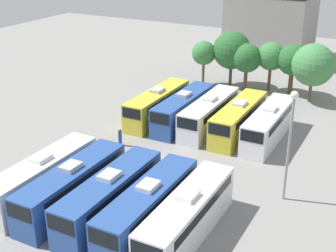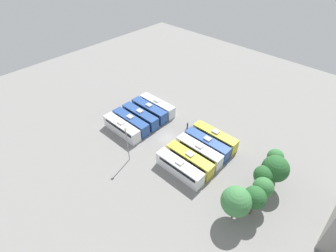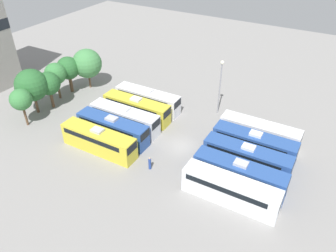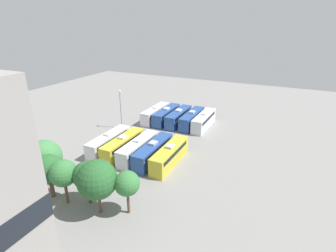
{
  "view_description": "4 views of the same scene",
  "coord_description": "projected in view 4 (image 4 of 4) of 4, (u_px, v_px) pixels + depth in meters",
  "views": [
    {
      "loc": [
        17.84,
        -33.77,
        19.93
      ],
      "look_at": [
        -0.76,
        1.37,
        3.1
      ],
      "focal_mm": 50.0,
      "sensor_mm": 36.0,
      "label": 1
    },
    {
      "loc": [
        34.4,
        32.46,
        41.77
      ],
      "look_at": [
        -1.6,
        -1.21,
        2.0
      ],
      "focal_mm": 28.0,
      "sensor_mm": 36.0,
      "label": 2
    },
    {
      "loc": [
        -32.61,
        -16.46,
        28.24
      ],
      "look_at": [
        -0.51,
        1.75,
        3.18
      ],
      "focal_mm": 35.0,
      "sensor_mm": 36.0,
      "label": 3
    },
    {
      "loc": [
        -23.22,
        45.82,
        23.13
      ],
      "look_at": [
        -1.82,
        0.66,
        3.22
      ],
      "focal_mm": 28.0,
      "sensor_mm": 36.0,
      "label": 4
    }
  ],
  "objects": [
    {
      "name": "ground_plane",
      "position": [
        162.0,
        138.0,
        56.26
      ],
      "size": [
        123.41,
        123.41,
        0.0
      ],
      "primitive_type": "plane",
      "color": "gray"
    },
    {
      "name": "bus_0",
      "position": [
        204.0,
        120.0,
        61.11
      ],
      "size": [
        2.52,
        11.1,
        3.55
      ],
      "color": "silver",
      "rests_on": "ground_plane"
    },
    {
      "name": "bus_1",
      "position": [
        192.0,
        118.0,
        62.3
      ],
      "size": [
        2.52,
        11.1,
        3.55
      ],
      "color": "#284C93",
      "rests_on": "ground_plane"
    },
    {
      "name": "bus_2",
      "position": [
        179.0,
        117.0,
        63.48
      ],
      "size": [
        2.52,
        11.1,
        3.55
      ],
      "color": "#284C93",
      "rests_on": "ground_plane"
    },
    {
      "name": "bus_3",
      "position": [
        166.0,
        115.0,
        64.72
      ],
      "size": [
        2.52,
        11.1,
        3.55
      ],
      "color": "#284C93",
      "rests_on": "ground_plane"
    },
    {
      "name": "bus_4",
      "position": [
        155.0,
        113.0,
        65.78
      ],
      "size": [
        2.52,
        11.1,
        3.55
      ],
      "color": "silver",
      "rests_on": "ground_plane"
    },
    {
      "name": "bus_5",
      "position": [
        170.0,
        155.0,
        45.29
      ],
      "size": [
        2.52,
        11.1,
        3.55
      ],
      "color": "gold",
      "rests_on": "ground_plane"
    },
    {
      "name": "bus_6",
      "position": [
        153.0,
        151.0,
        46.48
      ],
      "size": [
        2.52,
        11.1,
        3.55
      ],
      "color": "#284C93",
      "rests_on": "ground_plane"
    },
    {
      "name": "bus_7",
      "position": [
        138.0,
        148.0,
        47.6
      ],
      "size": [
        2.52,
        11.1,
        3.55
      ],
      "color": "silver",
      "rests_on": "ground_plane"
    },
    {
      "name": "bus_8",
      "position": [
        123.0,
        145.0,
        48.85
      ],
      "size": [
        2.52,
        11.1,
        3.55
      ],
      "color": "gold",
      "rests_on": "ground_plane"
    },
    {
      "name": "bus_9",
      "position": [
        109.0,
        142.0,
        50.16
      ],
      "size": [
        2.52,
        11.1,
        3.55
      ],
      "color": "white",
      "rests_on": "ground_plane"
    },
    {
      "name": "worker_person",
      "position": [
        186.0,
        141.0,
        52.46
      ],
      "size": [
        0.36,
        0.36,
        1.82
      ],
      "color": "navy",
      "rests_on": "ground_plane"
    },
    {
      "name": "light_pole",
      "position": [
        120.0,
        103.0,
        59.25
      ],
      "size": [
        0.6,
        0.6,
        9.07
      ],
      "color": "gray",
      "rests_on": "ground_plane"
    },
    {
      "name": "tree_0",
      "position": [
        127.0,
        184.0,
        32.53
      ],
      "size": [
        3.25,
        3.25,
        6.09
      ],
      "color": "brown",
      "rests_on": "ground_plane"
    },
    {
      "name": "tree_1",
      "position": [
        97.0,
        180.0,
        32.47
      ],
      "size": [
        5.09,
        5.09,
        7.48
      ],
      "color": "brown",
      "rests_on": "ground_plane"
    },
    {
      "name": "tree_2",
      "position": [
        87.0,
        176.0,
        34.43
      ],
      "size": [
        3.81,
        3.81,
        6.28
      ],
      "color": "brown",
      "rests_on": "ground_plane"
    },
    {
      "name": "tree_3",
      "position": [
        63.0,
        173.0,
        34.39
      ],
      "size": [
        3.66,
        3.66,
        6.47
      ],
      "color": "brown",
      "rests_on": "ground_plane"
    },
    {
      "name": "tree_4",
      "position": [
        48.0,
        169.0,
        35.65
      ],
      "size": [
        4.0,
        4.0,
        6.56
      ],
      "color": "brown",
      "rests_on": "ground_plane"
    },
    {
      "name": "tree_5",
      "position": [
        44.0,
        157.0,
        38.27
      ],
      "size": [
        5.2,
        5.2,
        7.31
      ],
      "color": "brown",
      "rests_on": "ground_plane"
    }
  ]
}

